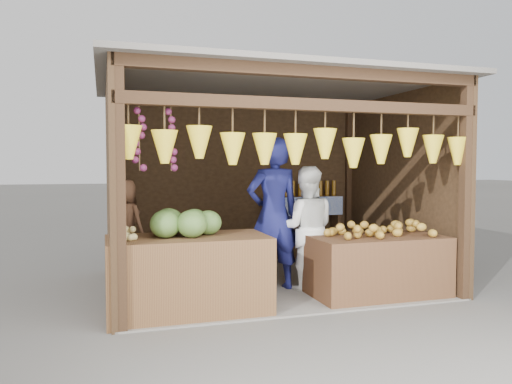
% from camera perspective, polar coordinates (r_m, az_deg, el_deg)
% --- Properties ---
extents(ground, '(80.00, 80.00, 0.00)m').
position_cam_1_polar(ground, '(6.76, 1.35, -10.41)').
color(ground, '#514F49').
rests_on(ground, ground).
extents(stall_structure, '(4.30, 3.30, 2.66)m').
position_cam_1_polar(stall_structure, '(6.53, 1.21, 3.85)').
color(stall_structure, slate).
rests_on(stall_structure, ground).
extents(back_shelf, '(1.25, 0.32, 1.32)m').
position_cam_1_polar(back_shelf, '(8.18, 5.48, -1.89)').
color(back_shelf, '#382314').
rests_on(back_shelf, ground).
extents(counter_left, '(1.68, 0.85, 0.82)m').
position_cam_1_polar(counter_left, '(5.41, -7.74, -9.38)').
color(counter_left, '#51311B').
rests_on(counter_left, ground).
extents(counter_right, '(1.60, 0.85, 0.73)m').
position_cam_1_polar(counter_right, '(6.23, 13.62, -8.22)').
color(counter_right, '#4A2C18').
rests_on(counter_right, ground).
extents(stool, '(0.33, 0.33, 0.31)m').
position_cam_1_polar(stool, '(6.35, -14.76, -9.96)').
color(stool, black).
rests_on(stool, ground).
extents(man_standing, '(0.73, 0.50, 1.92)m').
position_cam_1_polar(man_standing, '(6.24, 1.99, -2.60)').
color(man_standing, '#151851').
rests_on(man_standing, ground).
extents(woman_standing, '(0.91, 0.81, 1.56)m').
position_cam_1_polar(woman_standing, '(6.34, 5.76, -4.14)').
color(woman_standing, white).
rests_on(woman_standing, ground).
extents(vendor_seated, '(0.64, 0.62, 1.11)m').
position_cam_1_polar(vendor_seated, '(6.24, -14.85, -3.59)').
color(vendor_seated, brown).
rests_on(vendor_seated, stool).
extents(melon_pile, '(1.00, 0.50, 0.32)m').
position_cam_1_polar(melon_pile, '(5.36, -7.96, -3.29)').
color(melon_pile, '#235015').
rests_on(melon_pile, counter_left).
extents(tanfruit_pile, '(0.34, 0.40, 0.13)m').
position_cam_1_polar(tanfruit_pile, '(5.26, -14.64, -4.52)').
color(tanfruit_pile, tan).
rests_on(tanfruit_pile, counter_left).
extents(mango_pile, '(1.40, 0.64, 0.22)m').
position_cam_1_polar(mango_pile, '(6.16, 13.83, -3.91)').
color(mango_pile, '#B85318').
rests_on(mango_pile, counter_right).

